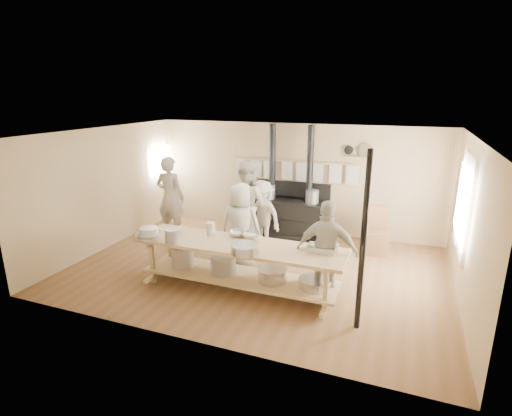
% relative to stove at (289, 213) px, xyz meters
% --- Properties ---
extents(ground, '(7.00, 7.00, 0.00)m').
position_rel_stove_xyz_m(ground, '(0.01, -2.12, -0.52)').
color(ground, brown).
rests_on(ground, ground).
extents(room_shell, '(7.00, 7.00, 7.00)m').
position_rel_stove_xyz_m(room_shell, '(0.01, -2.12, 1.10)').
color(room_shell, tan).
rests_on(room_shell, ground).
extents(window_right, '(0.09, 1.50, 1.65)m').
position_rel_stove_xyz_m(window_right, '(3.48, -1.52, 0.98)').
color(window_right, beige).
rests_on(window_right, ground).
extents(left_opening, '(0.00, 0.90, 0.90)m').
position_rel_stove_xyz_m(left_opening, '(-3.44, -0.12, 1.08)').
color(left_opening, white).
rests_on(left_opening, ground).
extents(stove, '(1.90, 0.75, 2.60)m').
position_rel_stove_xyz_m(stove, '(0.00, 0.00, 0.00)').
color(stove, black).
rests_on(stove, ground).
extents(towel_rail, '(3.00, 0.04, 0.47)m').
position_rel_stove_xyz_m(towel_rail, '(0.01, 0.28, 1.03)').
color(towel_rail, tan).
rests_on(towel_rail, ground).
extents(back_wall_shelf, '(0.63, 0.14, 0.32)m').
position_rel_stove_xyz_m(back_wall_shelf, '(1.47, 0.32, 1.48)').
color(back_wall_shelf, tan).
rests_on(back_wall_shelf, ground).
extents(prep_table, '(3.60, 0.90, 0.85)m').
position_rel_stove_xyz_m(prep_table, '(-0.00, -3.02, -0.00)').
color(prep_table, tan).
rests_on(prep_table, ground).
extents(support_post, '(0.08, 0.08, 2.60)m').
position_rel_stove_xyz_m(support_post, '(2.06, -3.47, 0.78)').
color(support_post, black).
rests_on(support_post, ground).
extents(cook_far_left, '(0.70, 0.46, 1.91)m').
position_rel_stove_xyz_m(cook_far_left, '(-2.53, -1.14, 0.44)').
color(cook_far_left, beige).
rests_on(cook_far_left, ground).
extents(cook_left, '(1.15, 1.04, 1.94)m').
position_rel_stove_xyz_m(cook_left, '(-0.58, -1.20, 0.45)').
color(cook_left, beige).
rests_on(cook_left, ground).
extents(cook_center, '(0.86, 0.61, 1.66)m').
position_rel_stove_xyz_m(cook_center, '(-0.37, -2.07, 0.31)').
color(cook_center, beige).
rests_on(cook_center, ground).
extents(cook_right, '(1.02, 0.50, 1.68)m').
position_rel_stove_xyz_m(cook_right, '(1.45, -2.80, 0.32)').
color(cook_right, beige).
rests_on(cook_right, ground).
extents(cook_by_window, '(1.10, 0.86, 1.50)m').
position_rel_stove_xyz_m(cook_by_window, '(-0.32, -1.01, 0.23)').
color(cook_by_window, beige).
rests_on(cook_by_window, ground).
extents(chair, '(0.52, 0.52, 0.98)m').
position_rel_stove_xyz_m(chair, '(2.07, -0.45, -0.23)').
color(chair, brown).
rests_on(chair, ground).
extents(bowl_white_a, '(0.54, 0.54, 0.11)m').
position_rel_stove_xyz_m(bowl_white_a, '(-1.54, -3.35, 0.38)').
color(bowl_white_a, white).
rests_on(bowl_white_a, prep_table).
extents(bowl_steel_a, '(0.41, 0.41, 0.09)m').
position_rel_stove_xyz_m(bowl_steel_a, '(-0.17, -2.69, 0.38)').
color(bowl_steel_a, silver).
rests_on(bowl_steel_a, prep_table).
extents(bowl_white_b, '(0.51, 0.51, 0.09)m').
position_rel_stove_xyz_m(bowl_white_b, '(1.42, -2.69, 0.37)').
color(bowl_white_b, white).
rests_on(bowl_white_b, prep_table).
extents(bowl_steel_b, '(0.45, 0.45, 0.10)m').
position_rel_stove_xyz_m(bowl_steel_b, '(0.08, -2.69, 0.38)').
color(bowl_steel_b, silver).
rests_on(bowl_steel_b, prep_table).
extents(roasting_pan, '(0.46, 0.32, 0.10)m').
position_rel_stove_xyz_m(roasting_pan, '(1.37, -2.85, 0.38)').
color(roasting_pan, '#B2B2B7').
rests_on(roasting_pan, prep_table).
extents(mixing_bowl_large, '(0.46, 0.46, 0.14)m').
position_rel_stove_xyz_m(mixing_bowl_large, '(0.25, -3.35, 0.40)').
color(mixing_bowl_large, silver).
rests_on(mixing_bowl_large, prep_table).
extents(bucket_galv, '(0.33, 0.33, 0.23)m').
position_rel_stove_xyz_m(bucket_galv, '(-1.07, -3.35, 0.45)').
color(bucket_galv, gray).
rests_on(bucket_galv, prep_table).
extents(deep_bowl_enamel, '(0.37, 0.37, 0.20)m').
position_rel_stove_xyz_m(deep_bowl_enamel, '(-1.54, -3.35, 0.43)').
color(deep_bowl_enamel, white).
rests_on(deep_bowl_enamel, prep_table).
extents(pitcher, '(0.20, 0.20, 0.24)m').
position_rel_stove_xyz_m(pitcher, '(-0.61, -2.83, 0.45)').
color(pitcher, white).
rests_on(pitcher, prep_table).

